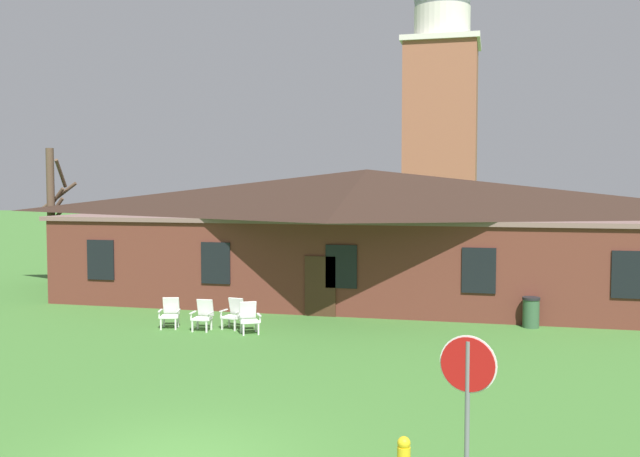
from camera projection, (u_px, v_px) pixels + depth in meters
brick_building at (367, 231)px, 28.91m from camera, size 24.02×10.40×5.21m
dome_tower at (441, 117)px, 48.12m from camera, size 5.18×5.18×20.14m
stop_sign at (468, 387)px, 9.64m from camera, size 0.79×0.22×2.49m
lawn_chair_by_porch at (170, 312)px, 22.38m from camera, size 0.74×0.79×0.96m
lawn_chair_near_door at (203, 314)px, 22.00m from camera, size 0.66×0.69×0.96m
lawn_chair_left_end at (234, 313)px, 22.29m from camera, size 0.70×0.74×0.96m
lawn_chair_middle at (249, 317)px, 21.58m from camera, size 0.83×0.86×0.96m
bare_tree_beside_building at (53, 212)px, 32.71m from camera, size 1.78×1.49×6.27m
trash_bin at (531, 312)px, 22.41m from camera, size 0.56×0.56×0.98m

